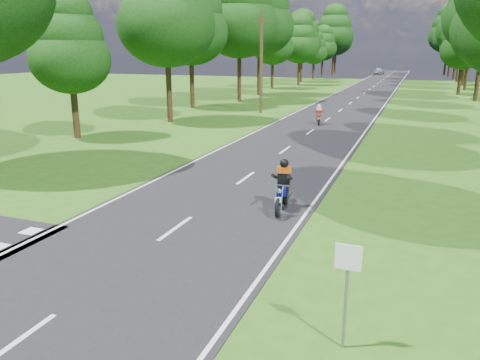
% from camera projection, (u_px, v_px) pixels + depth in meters
% --- Properties ---
extents(ground, '(160.00, 160.00, 0.00)m').
position_uv_depth(ground, '(138.00, 256.00, 11.96)').
color(ground, '#295513').
rests_on(ground, ground).
extents(main_road, '(7.00, 140.00, 0.02)m').
position_uv_depth(main_road, '(364.00, 93.00, 56.97)').
color(main_road, black).
rests_on(main_road, ground).
extents(road_markings, '(7.40, 140.00, 0.01)m').
position_uv_depth(road_markings, '(361.00, 94.00, 55.33)').
color(road_markings, silver).
rests_on(road_markings, main_road).
extents(treeline, '(40.00, 115.35, 14.78)m').
position_uv_depth(treeline, '(388.00, 26.00, 63.33)').
color(treeline, black).
rests_on(treeline, ground).
extents(telegraph_pole, '(1.20, 0.26, 8.00)m').
position_uv_depth(telegraph_pole, '(261.00, 63.00, 38.13)').
color(telegraph_pole, '#382616').
rests_on(telegraph_pole, ground).
extents(road_sign, '(0.45, 0.07, 2.00)m').
position_uv_depth(road_sign, '(347.00, 279.00, 7.90)').
color(road_sign, slate).
rests_on(road_sign, ground).
extents(rider_near_blue, '(0.90, 2.05, 1.66)m').
position_uv_depth(rider_near_blue, '(283.00, 185.00, 15.17)').
color(rider_near_blue, '#0C108E').
rests_on(rider_near_blue, main_road).
extents(rider_far_red, '(0.92, 1.75, 1.39)m').
position_uv_depth(rider_far_red, '(319.00, 115.00, 32.81)').
color(rider_far_red, '#B4190D').
rests_on(rider_far_red, main_road).
extents(distant_car, '(2.34, 4.39, 1.42)m').
position_uv_depth(distant_car, '(379.00, 71.00, 101.27)').
color(distant_car, '#AEB1B5').
rests_on(distant_car, main_road).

